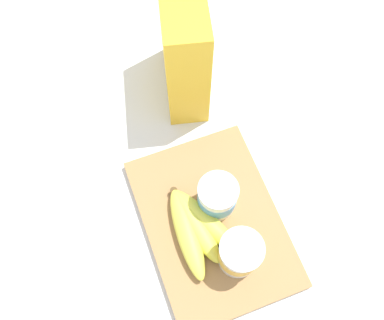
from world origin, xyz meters
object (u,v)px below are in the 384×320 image
(yogurt_cup_front, at_px, (217,197))
(yogurt_cup_back, at_px, (239,254))
(banana_bunch, at_px, (196,227))
(cereal_box, at_px, (184,46))
(cutting_board, at_px, (212,223))

(yogurt_cup_front, xyz_separation_m, yogurt_cup_back, (0.11, -0.00, 0.00))
(yogurt_cup_front, distance_m, banana_bunch, 0.07)
(yogurt_cup_back, bearing_deg, cereal_box, 173.65)
(cereal_box, relative_size, yogurt_cup_back, 2.94)
(cutting_board, xyz_separation_m, yogurt_cup_back, (0.08, 0.02, 0.05))
(yogurt_cup_front, relative_size, yogurt_cup_back, 0.91)
(yogurt_cup_back, xyz_separation_m, banana_bunch, (-0.08, -0.05, -0.03))
(cutting_board, bearing_deg, banana_bunch, -85.64)
(cutting_board, relative_size, cereal_box, 1.32)
(yogurt_cup_back, bearing_deg, banana_bunch, -146.66)
(cutting_board, height_order, banana_bunch, banana_bunch)
(cereal_box, bearing_deg, yogurt_cup_front, -174.19)
(cereal_box, relative_size, yogurt_cup_front, 3.23)
(cereal_box, height_order, yogurt_cup_front, cereal_box)
(banana_bunch, bearing_deg, cutting_board, 94.36)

